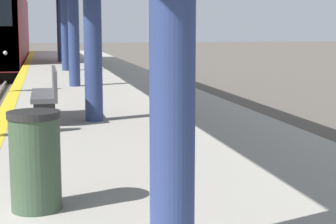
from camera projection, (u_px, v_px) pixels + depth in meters
name	position (u px, v px, depth m)	size (l,w,h in m)	color
train	(0.00, 30.00, 32.89)	(2.80, 17.69, 4.68)	black
trash_bin	(35.00, 161.00, 4.99)	(0.47, 0.47, 0.89)	#384C38
bench	(48.00, 92.00, 9.97)	(0.44, 1.77, 0.92)	#4C4C51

